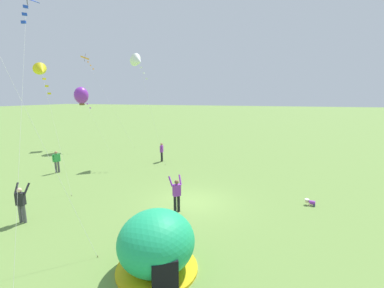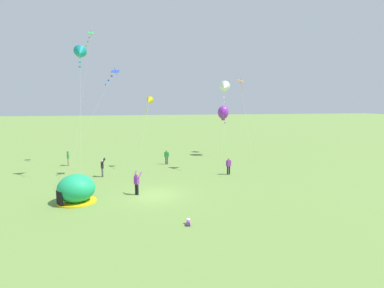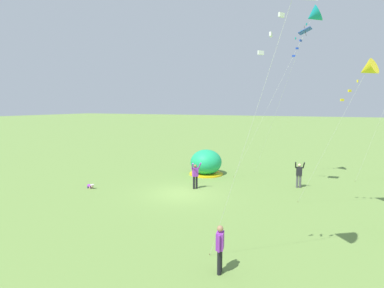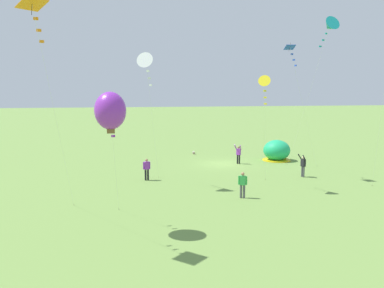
# 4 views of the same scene
# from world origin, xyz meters

# --- Properties ---
(ground_plane) EXTENTS (300.00, 300.00, 0.00)m
(ground_plane) POSITION_xyz_m (0.00, 0.00, 0.00)
(ground_plane) COLOR olive
(popup_tent) EXTENTS (2.81, 2.81, 2.10)m
(popup_tent) POSITION_xyz_m (-5.82, -0.58, 1.00)
(popup_tent) COLOR #1EAD6B
(popup_tent) RESTS_ON ground
(toddler_crawling) EXTENTS (0.31, 0.55, 0.32)m
(toddler_crawling) POSITION_xyz_m (1.56, -6.30, 0.18)
(toddler_crawling) COLOR purple
(toddler_crawling) RESTS_ON ground
(person_arms_raised) EXTENTS (0.54, 0.68, 1.89)m
(person_arms_raised) POSITION_xyz_m (-4.67, 6.91, 1.00)
(person_arms_raised) COLOR #4C4C51
(person_arms_raised) RESTS_ON ground
(person_flying_kite) EXTENTS (0.70, 0.70, 1.89)m
(person_flying_kite) POSITION_xyz_m (-1.41, 0.38, 1.00)
(person_flying_kite) COLOR black
(person_flying_kite) RESTS_ON ground
(person_strolling) EXTENTS (0.58, 0.30, 1.72)m
(person_strolling) POSITION_xyz_m (7.90, 5.41, 0.96)
(person_strolling) COLOR black
(person_strolling) RESTS_ON ground
(kite_yellow) EXTENTS (2.13, 3.61, 8.01)m
(kite_yellow) POSITION_xyz_m (0.21, 10.15, 7.48)
(kite_yellow) COLOR silver
(kite_yellow) RESTS_ON ground
(kite_teal) EXTENTS (1.29, 6.09, 12.70)m
(kite_teal) POSITION_xyz_m (-6.29, 7.22, 11.98)
(kite_teal) COLOR silver
(kite_teal) RESTS_ON ground
(kite_blue) EXTENTS (5.60, 4.43, 10.66)m
(kite_blue) POSITION_xyz_m (-3.36, 6.79, 9.87)
(kite_blue) COLOR silver
(kite_blue) RESTS_ON ground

